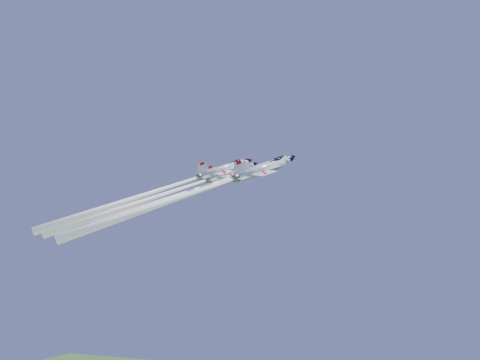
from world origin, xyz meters
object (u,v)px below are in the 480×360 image
at_px(jet_lead, 210,185).
at_px(jet_left, 168,193).
at_px(jet_right, 197,191).
at_px(jet_slot, 161,190).

distance_m(jet_lead, jet_left, 10.54).
relative_size(jet_lead, jet_right, 0.95).
bearing_deg(jet_lead, jet_left, -138.31).
height_order(jet_lead, jet_right, jet_lead).
xyz_separation_m(jet_left, jet_right, (11.95, -8.12, -1.20)).
bearing_deg(jet_lead, jet_slot, -80.05).
distance_m(jet_left, jet_right, 14.50).
bearing_deg(jet_left, jet_slot, -32.71).
bearing_deg(jet_left, jet_right, -0.64).
bearing_deg(jet_slot, jet_left, 147.29).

